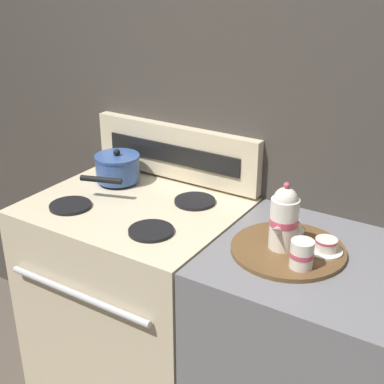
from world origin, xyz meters
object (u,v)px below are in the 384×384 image
object	(u,v)px
serving_tray	(288,250)
saucepan	(117,168)
teapot	(284,218)
teacup_right	(326,246)
creamer_jug	(302,254)
stove	(138,309)
teacup_left	(289,225)

from	to	relation	value
serving_tray	saucepan	bearing A→B (deg)	169.60
teapot	teacup_right	xyz separation A→B (m)	(0.12, 0.04, -0.08)
creamer_jug	stove	bearing A→B (deg)	172.19
teapot	teacup_left	size ratio (longest dim) A/B	2.09
teacup_left	teacup_right	xyz separation A→B (m)	(0.15, -0.06, 0.00)
saucepan	creamer_jug	size ratio (longest dim) A/B	3.38
teacup_left	creamer_jug	distance (m)	0.22
saucepan	teapot	world-z (taller)	teapot
teacup_left	saucepan	bearing A→B (deg)	176.68
stove	teapot	distance (m)	0.84
stove	teapot	size ratio (longest dim) A/B	4.36
teacup_right	creamer_jug	xyz separation A→B (m)	(-0.03, -0.12, 0.02)
teacup_right	creamer_jug	world-z (taller)	creamer_jug
teacup_right	stove	bearing A→B (deg)	-177.98
teacup_left	creamer_jug	bearing A→B (deg)	-57.80
teacup_left	creamer_jug	size ratio (longest dim) A/B	1.23
teapot	teacup_right	size ratio (longest dim) A/B	2.09
saucepan	serving_tray	size ratio (longest dim) A/B	0.80
teacup_right	creamer_jug	distance (m)	0.13
stove	saucepan	distance (m)	0.58
saucepan	serving_tray	xyz separation A→B (m)	(0.80, -0.15, -0.06)
teacup_left	serving_tray	bearing A→B (deg)	-67.44
saucepan	teapot	size ratio (longest dim) A/B	1.31
teacup_right	serving_tray	bearing A→B (deg)	-160.43
teapot	serving_tray	bearing A→B (deg)	18.25
teacup_left	stove	bearing A→B (deg)	-171.05
stove	serving_tray	distance (m)	0.78
teacup_left	teacup_right	size ratio (longest dim) A/B	1.00
serving_tray	creamer_jug	world-z (taller)	creamer_jug
teacup_right	teapot	bearing A→B (deg)	-160.62
creamer_jug	teacup_left	bearing A→B (deg)	122.20
saucepan	stove	bearing A→B (deg)	-36.52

